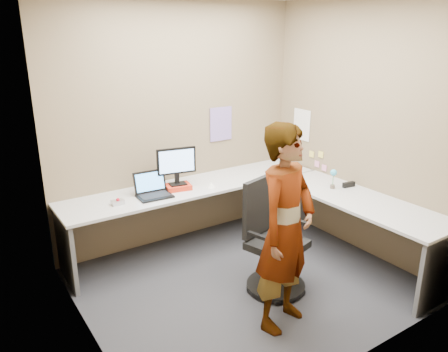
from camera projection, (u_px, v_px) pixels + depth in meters
ground at (246, 283)px, 4.28m from camera, size 3.00×3.00×0.00m
wall_back at (179, 125)px, 4.88m from camera, size 3.00×0.00×3.00m
wall_right at (362, 129)px, 4.64m from camera, size 0.00×2.70×2.70m
wall_left at (78, 179)px, 3.06m from camera, size 0.00×2.70×2.70m
desk at (259, 205)px, 4.63m from camera, size 2.98×2.58×0.73m
paper_ream at (178, 187)px, 4.68m from camera, size 0.30×0.24×0.05m
monitor at (177, 163)px, 4.61m from camera, size 0.42×0.15×0.40m
laptop at (153, 190)px, 4.49m from camera, size 0.36×0.30×0.24m
trackball_mouse at (118, 202)px, 4.26m from camera, size 0.12×0.08×0.07m
origami at (211, 185)px, 4.74m from camera, size 0.10×0.10×0.06m
stapler at (349, 185)px, 4.75m from camera, size 0.15×0.06×0.05m
flower at (333, 176)px, 4.67m from camera, size 0.07×0.07×0.22m
calendar_purple at (221, 124)px, 5.18m from camera, size 0.30×0.01×0.40m
calendar_white at (302, 125)px, 5.38m from camera, size 0.01×0.28×0.38m
sticky_note_a at (321, 154)px, 5.20m from camera, size 0.01×0.07×0.07m
sticky_note_b at (317, 164)px, 5.28m from camera, size 0.01×0.07×0.07m
sticky_note_c at (324, 168)px, 5.19m from camera, size 0.01×0.07×0.07m
sticky_note_d at (312, 154)px, 5.33m from camera, size 0.01×0.07×0.07m
office_chair at (271, 246)px, 4.08m from camera, size 0.60×0.58×1.05m
person at (286, 229)px, 3.45m from camera, size 0.72×0.58×1.71m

